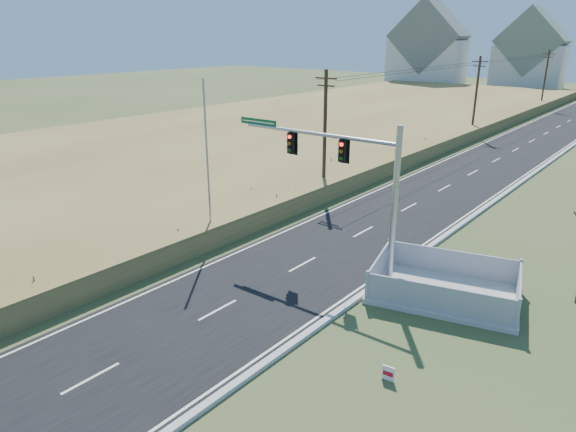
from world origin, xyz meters
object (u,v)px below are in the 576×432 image
object	(u,v)px
traffic_signal_mast	(359,184)
fence_enclosure	(444,290)
open_sign	(388,373)
flagpole	(208,181)

from	to	relation	value
traffic_signal_mast	fence_enclosure	size ratio (longest dim) A/B	1.30
traffic_signal_mast	fence_enclosure	distance (m)	6.21
traffic_signal_mast	open_sign	bearing A→B (deg)	-51.56
open_sign	flagpole	world-z (taller)	flagpole
fence_enclosure	open_sign	xyz separation A→B (m)	(1.00, -7.02, 0.01)
fence_enclosure	flagpole	size ratio (longest dim) A/B	0.80
traffic_signal_mast	open_sign	xyz separation A→B (m)	(5.40, -6.43, -4.34)
fence_enclosure	traffic_signal_mast	bearing A→B (deg)	172.31
open_sign	flagpole	xyz separation A→B (m)	(-13.97, 4.75, 3.36)
fence_enclosure	flagpole	distance (m)	13.59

